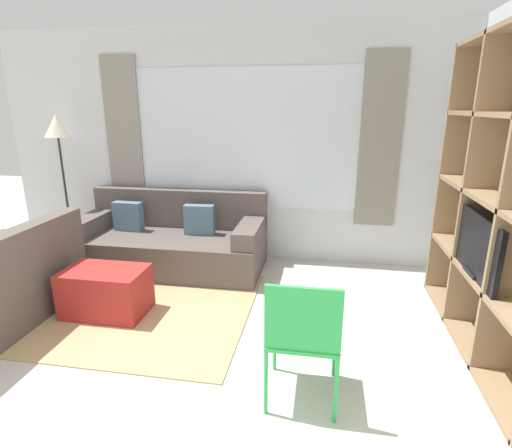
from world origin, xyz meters
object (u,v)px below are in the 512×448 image
Objects in this scene: floor_lamp at (58,138)px; folding_chair at (303,331)px; ottoman at (106,292)px; couch_main at (171,242)px.

folding_chair is (3.06, -2.22, -0.94)m from floor_lamp.
couch_main is at bearing 82.09° from ottoman.
couch_main is 1.23× the size of floor_lamp.
couch_main is 2.47× the size of folding_chair.
couch_main is at bearing -7.58° from floor_lamp.
folding_chair is at bearing -25.15° from ottoman.
floor_lamp is 2.00× the size of folding_chair.
floor_lamp reaches higher than couch_main.
couch_main is at bearing -50.96° from folding_chair.
folding_chair reaches higher than ottoman.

